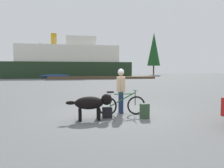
{
  "coord_description": "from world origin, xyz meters",
  "views": [
    {
      "loc": [
        -1.64,
        -7.39,
        1.62
      ],
      "look_at": [
        0.07,
        1.63,
        0.98
      ],
      "focal_mm": 33.33,
      "sensor_mm": 36.0,
      "label": 1
    }
  ],
  "objects_px": {
    "ferry_boat": "(70,62)",
    "person_cyclist": "(121,87)",
    "bicycle": "(122,105)",
    "dog": "(92,103)",
    "sailboat_moored": "(55,76)",
    "handbag_pannier": "(107,113)",
    "backpack": "(145,111)"
  },
  "relations": [
    {
      "from": "bicycle",
      "to": "ferry_boat",
      "type": "distance_m",
      "value": 35.58
    },
    {
      "from": "bicycle",
      "to": "ferry_boat",
      "type": "bearing_deg",
      "value": 93.62
    },
    {
      "from": "ferry_boat",
      "to": "person_cyclist",
      "type": "bearing_deg",
      "value": -86.24
    },
    {
      "from": "dog",
      "to": "handbag_pannier",
      "type": "bearing_deg",
      "value": 20.45
    },
    {
      "from": "person_cyclist",
      "to": "ferry_boat",
      "type": "relative_size",
      "value": 0.07
    },
    {
      "from": "person_cyclist",
      "to": "sailboat_moored",
      "type": "relative_size",
      "value": 0.22
    },
    {
      "from": "person_cyclist",
      "to": "backpack",
      "type": "relative_size",
      "value": 3.35
    },
    {
      "from": "bicycle",
      "to": "person_cyclist",
      "type": "distance_m",
      "value": 0.73
    },
    {
      "from": "bicycle",
      "to": "handbag_pannier",
      "type": "distance_m",
      "value": 0.68
    },
    {
      "from": "dog",
      "to": "sailboat_moored",
      "type": "distance_m",
      "value": 33.19
    },
    {
      "from": "ferry_boat",
      "to": "sailboat_moored",
      "type": "bearing_deg",
      "value": -131.43
    },
    {
      "from": "person_cyclist",
      "to": "ferry_boat",
      "type": "xyz_separation_m",
      "value": [
        -2.3,
        35.02,
        2.05
      ]
    },
    {
      "from": "bicycle",
      "to": "handbag_pannier",
      "type": "xyz_separation_m",
      "value": [
        -0.57,
        -0.31,
        -0.19
      ]
    },
    {
      "from": "dog",
      "to": "handbag_pannier",
      "type": "distance_m",
      "value": 0.67
    },
    {
      "from": "bicycle",
      "to": "dog",
      "type": "distance_m",
      "value": 1.21
    },
    {
      "from": "backpack",
      "to": "bicycle",
      "type": "bearing_deg",
      "value": 136.43
    },
    {
      "from": "person_cyclist",
      "to": "dog",
      "type": "height_order",
      "value": "person_cyclist"
    },
    {
      "from": "dog",
      "to": "handbag_pannier",
      "type": "relative_size",
      "value": 4.15
    },
    {
      "from": "handbag_pannier",
      "to": "sailboat_moored",
      "type": "bearing_deg",
      "value": 97.39
    },
    {
      "from": "dog",
      "to": "ferry_boat",
      "type": "xyz_separation_m",
      "value": [
        -1.15,
        35.91,
        2.48
      ]
    },
    {
      "from": "handbag_pannier",
      "to": "ferry_boat",
      "type": "bearing_deg",
      "value": 92.67
    },
    {
      "from": "sailboat_moored",
      "to": "handbag_pannier",
      "type": "bearing_deg",
      "value": -82.61
    },
    {
      "from": "dog",
      "to": "ferry_boat",
      "type": "height_order",
      "value": "ferry_boat"
    },
    {
      "from": "person_cyclist",
      "to": "ferry_boat",
      "type": "height_order",
      "value": "ferry_boat"
    },
    {
      "from": "bicycle",
      "to": "backpack",
      "type": "height_order",
      "value": "bicycle"
    },
    {
      "from": "bicycle",
      "to": "ferry_boat",
      "type": "relative_size",
      "value": 0.07
    },
    {
      "from": "person_cyclist",
      "to": "handbag_pannier",
      "type": "height_order",
      "value": "person_cyclist"
    },
    {
      "from": "handbag_pannier",
      "to": "person_cyclist",
      "type": "bearing_deg",
      "value": 47.56
    },
    {
      "from": "handbag_pannier",
      "to": "bicycle",
      "type": "bearing_deg",
      "value": 28.62
    },
    {
      "from": "person_cyclist",
      "to": "dog",
      "type": "xyz_separation_m",
      "value": [
        -1.15,
        -0.89,
        -0.43
      ]
    },
    {
      "from": "bicycle",
      "to": "dog",
      "type": "bearing_deg",
      "value": -155.13
    },
    {
      "from": "handbag_pannier",
      "to": "ferry_boat",
      "type": "relative_size",
      "value": 0.01
    }
  ]
}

